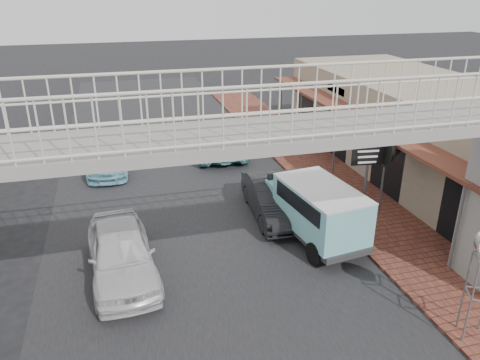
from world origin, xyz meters
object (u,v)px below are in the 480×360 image
angkot_curb (217,139)px  arrow_sign (390,152)px  dark_sedan (273,198)px  angkot_van (317,205)px  motorcycle_far (290,128)px  white_hatchback (121,253)px  motorcycle_near (278,147)px  angkot_far (108,157)px

angkot_curb → arrow_sign: size_ratio=1.68×
dark_sedan → angkot_van: angkot_van is taller
motorcycle_far → white_hatchback: bearing=122.8°
motorcycle_near → angkot_far: bearing=76.1°
angkot_far → angkot_van: 10.66m
dark_sedan → motorcycle_near: (2.33, 6.04, -0.21)m
angkot_curb → angkot_far: (-5.36, -1.04, -0.10)m
dark_sedan → motorcycle_far: dark_sedan is taller
white_hatchback → angkot_van: angkot_van is taller
dark_sedan → angkot_van: bearing=-64.0°
dark_sedan → motorcycle_far: 9.41m
white_hatchback → motorcycle_near: bearing=43.6°
dark_sedan → angkot_far: size_ratio=0.99×
dark_sedan → angkot_far: (-5.79, 6.33, -0.08)m
motorcycle_near → arrow_sign: bearing=179.2°
angkot_van → angkot_far: bearing=120.7°
arrow_sign → motorcycle_near: bearing=108.2°
angkot_far → arrow_sign: arrow_sign is taller
angkot_far → angkot_van: bearing=-48.2°
angkot_van → white_hatchback: bearing=176.9°
white_hatchback → angkot_van: 6.39m
white_hatchback → arrow_sign: (9.29, 1.18, 1.84)m
motorcycle_far → motorcycle_near: bearing=130.6°
motorcycle_near → arrow_sign: (1.45, -7.38, 2.11)m
angkot_curb → angkot_van: size_ratio=1.22×
motorcycle_far → arrow_sign: arrow_sign is taller
angkot_curb → motorcycle_far: (4.37, 1.18, -0.09)m
dark_sedan → motorcycle_near: 6.48m
motorcycle_near → motorcycle_far: motorcycle_far is taller
arrow_sign → angkot_far: bearing=148.4°
motorcycle_far → dark_sedan: bearing=138.5°
dark_sedan → white_hatchback: bearing=-152.1°
angkot_curb → angkot_van: 9.47m
angkot_van → arrow_sign: bearing=4.9°
angkot_curb → motorcycle_far: angkot_curb is taller
arrow_sign → dark_sedan: bearing=167.6°
motorcycle_near → angkot_curb: bearing=52.5°
angkot_curb → dark_sedan: bearing=97.2°
motorcycle_near → motorcycle_far: (1.60, 2.51, 0.14)m
white_hatchback → motorcycle_near: (7.84, 8.57, -0.28)m
angkot_van → arrow_sign: arrow_sign is taller
angkot_van → motorcycle_near: bearing=71.7°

